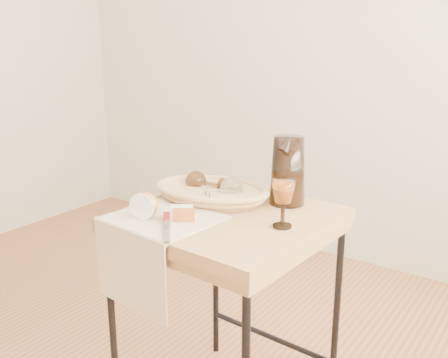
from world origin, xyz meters
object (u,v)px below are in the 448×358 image
Objects in this scene: goblet_lying_a at (207,183)px; apple_half at (145,205)px; side_table at (227,319)px; wine_goblet at (283,204)px; table_knife at (167,225)px; tea_towel at (164,218)px; bread_basket at (211,193)px; pitcher at (288,171)px; goblet_lying_b at (221,190)px.

goblet_lying_a is 0.29m from apple_half.
wine_goblet reaches higher than side_table.
side_table is at bearing 123.23° from table_knife.
table_knife is (0.07, -0.07, 0.01)m from tea_towel.
bread_basket is 0.05m from goblet_lying_a.
pitcher reaches higher than wine_goblet.
tea_towel is at bearing -129.38° from side_table.
apple_half is (-0.11, -0.25, -0.00)m from goblet_lying_b.
side_table is at bearing -42.39° from bread_basket.
side_table is 2.86× the size of pitcher.
wine_goblet is at bearing -2.19° from side_table.
wine_goblet reaches higher than tea_towel.
goblet_lying_b reaches higher than bread_basket.
pitcher is at bearing -166.53° from goblet_lying_a.
bread_basket is 4.07× the size of apple_half.
bread_basket is 2.91× the size of goblet_lying_b.
bread_basket reaches higher than side_table.
side_table is 0.51m from apple_half.
goblet_lying_a is at bearing -138.09° from pitcher.
goblet_lying_b is at bearing 51.38° from apple_half.
bread_basket is 0.28m from pitcher.
side_table is at bearing -97.75° from pitcher.
goblet_lying_a is 1.00× the size of goblet_lying_b.
bread_basket is at bearing 91.00° from goblet_lying_b.
wine_goblet is (0.34, 0.15, 0.07)m from tea_towel.
goblet_lying_a is 0.38m from wine_goblet.
wine_goblet is (0.21, -0.01, 0.46)m from side_table.
tea_towel is at bearing 88.36° from goblet_lying_a.
goblet_lying_a is at bearing 148.37° from side_table.
tea_towel is at bearing -102.77° from pitcher.
bread_basket is 2.92× the size of goblet_lying_a.
table_knife is at bearing -38.05° from tea_towel.
table_knife is (0.01, -0.28, -0.04)m from goblet_lying_b.
side_table is 6.14× the size of goblet_lying_a.
bread_basket is at bearing 165.04° from wine_goblet.
apple_half is 0.41× the size of table_knife.
pitcher reaches higher than apple_half.
goblet_lying_a is at bearing 163.91° from wine_goblet.
goblet_lying_b is (0.06, 0.22, 0.05)m from tea_towel.
bread_basket is 1.36× the size of pitcher.
side_table is 5.23× the size of wine_goblet.
goblet_lying_a is 1.39× the size of apple_half.
side_table is 6.11× the size of goblet_lying_b.
goblet_lying_b is (0.06, -0.02, 0.03)m from bread_basket.
goblet_lying_b is (0.09, -0.04, 0.00)m from goblet_lying_a.
apple_half is (-0.05, -0.03, 0.04)m from tea_towel.
bread_basket is (-0.12, 0.08, 0.41)m from side_table.
wine_goblet is at bearing 87.78° from table_knife.
bread_basket is 0.07m from goblet_lying_b.
side_table is at bearing 141.09° from goblet_lying_a.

